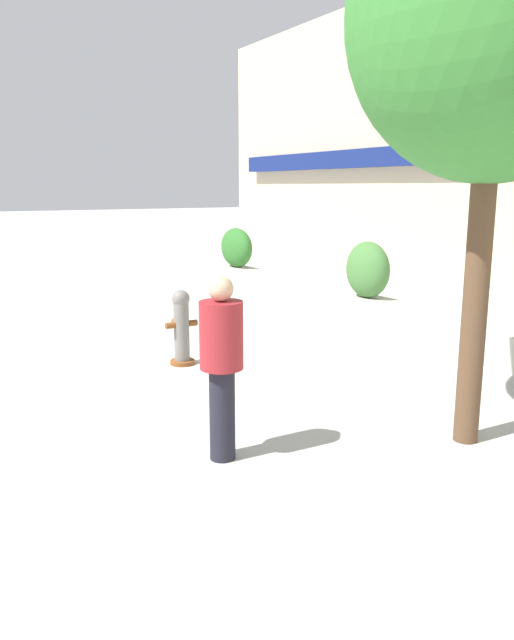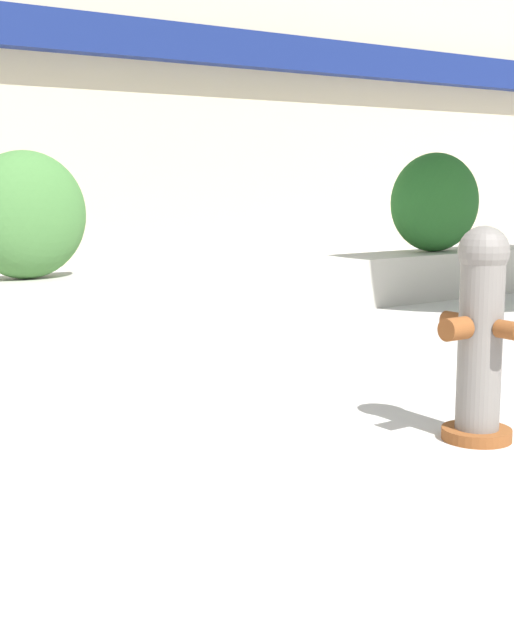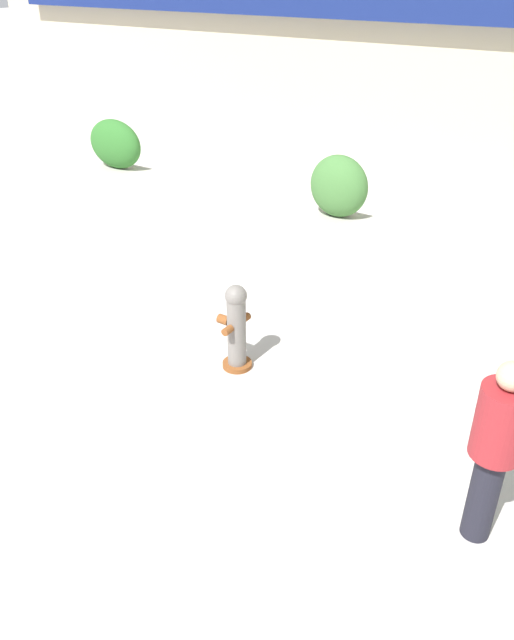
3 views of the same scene
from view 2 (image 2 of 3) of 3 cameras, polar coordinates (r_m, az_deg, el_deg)
planter_wall_low at (r=7.42m, az=-15.98°, el=0.51°), size 18.00×0.70×0.50m
hedge_bush_1 at (r=7.42m, az=-14.59°, el=6.52°), size 1.02×0.60×1.03m
hedge_bush_2 at (r=10.10m, az=11.37°, el=7.39°), size 1.25×0.59×1.09m
fire_hydrant at (r=4.56m, az=14.08°, el=-0.77°), size 0.43×0.47×1.08m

